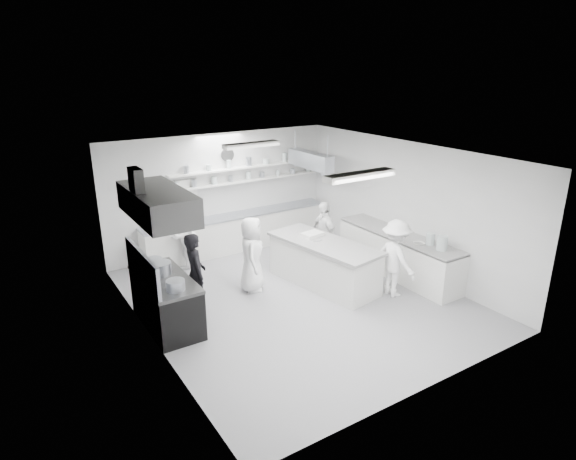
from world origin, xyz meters
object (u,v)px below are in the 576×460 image
cook_stove (196,274)px  cook_back (182,235)px  stove (167,303)px  back_counter (238,232)px  right_counter (398,255)px  prep_island (324,264)px

cook_stove → cook_back: (0.61, 2.30, -0.01)m
stove → back_counter: 4.03m
right_counter → cook_back: (-4.00, 3.01, 0.35)m
back_counter → cook_stove: bearing=-130.1°
cook_back → back_counter: bearing=155.0°
cook_back → right_counter: bearing=104.7°
prep_island → cook_stove: size_ratio=1.54×
back_counter → right_counter: size_ratio=1.52×
back_counter → right_counter: bearing=-55.3°
back_counter → cook_stove: (-2.26, -2.69, 0.36)m
stove → cook_stove: size_ratio=1.09×
stove → cook_back: size_ratio=1.10×
stove → cook_back: (1.25, 2.41, 0.37)m
prep_island → back_counter: bearing=92.1°
prep_island → cook_back: 3.40m
right_counter → cook_stove: cook_stove is taller
stove → prep_island: (3.49, -0.13, 0.02)m
cook_stove → cook_back: cook_stove is taller
cook_stove → cook_back: bearing=-6.4°
back_counter → cook_stove: cook_stove is taller
stove → cook_back: 2.74m
back_counter → cook_stove: 3.53m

